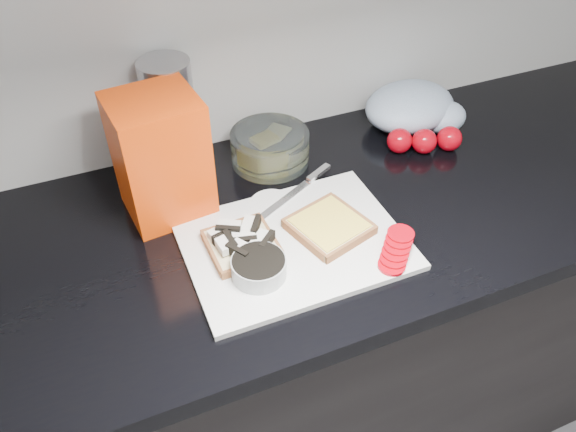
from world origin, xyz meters
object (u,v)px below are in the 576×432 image
Objects in this scene: cutting_board at (294,244)px; steel_canister at (172,118)px; bread_bag at (161,157)px; glass_bowl at (270,148)px.

steel_canister is (-0.14, 0.32, 0.12)m from cutting_board.
cutting_board is 1.61× the size of steel_canister.
glass_bowl is at bearing 10.01° from bread_bag.
cutting_board is 1.63× the size of bread_bag.
glass_bowl is 0.22m from steel_canister.
glass_bowl is at bearing -16.39° from steel_canister.
bread_bag is at bearing -164.07° from glass_bowl.
glass_bowl is 0.70× the size of bread_bag.
bread_bag is 0.99× the size of steel_canister.
bread_bag is at bearing 133.35° from cutting_board.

